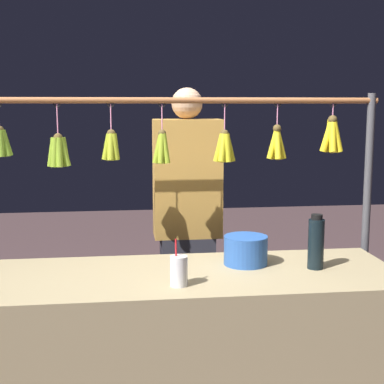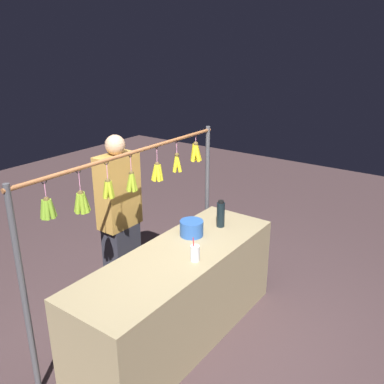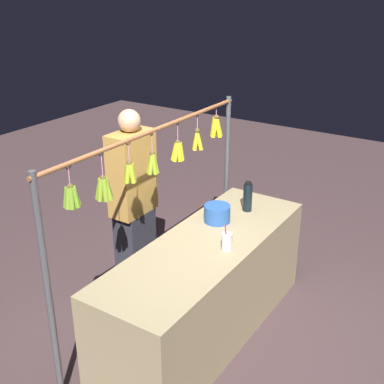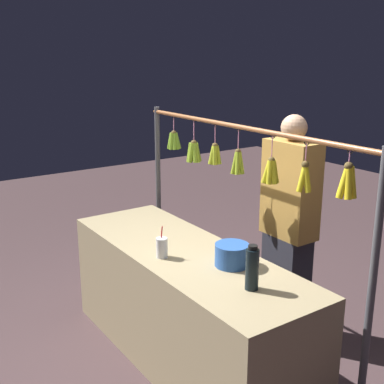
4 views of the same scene
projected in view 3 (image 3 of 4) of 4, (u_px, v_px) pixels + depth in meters
name	position (u px, v px, depth m)	size (l,w,h in m)	color
ground_plane	(205.00, 331.00, 4.07)	(12.00, 12.00, 0.00)	#473436
market_counter	(205.00, 289.00, 3.91)	(2.09, 0.69, 0.82)	tan
display_rack	(156.00, 182.00, 3.82)	(2.31, 0.13, 1.66)	#4C4C51
water_bottle	(248.00, 197.00, 4.21)	(0.08, 0.08, 0.26)	black
blue_bucket	(217.00, 213.00, 4.04)	(0.21, 0.21, 0.14)	#2B59AA
drink_cup	(227.00, 242.00, 3.62)	(0.08, 0.08, 0.21)	silver
vendor_person	(134.00, 208.00, 4.26)	(0.40, 0.22, 1.69)	#2D2D38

